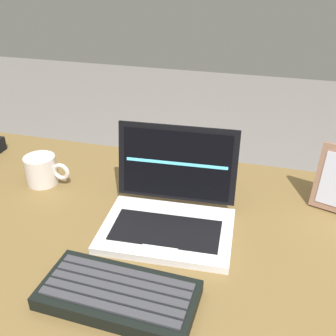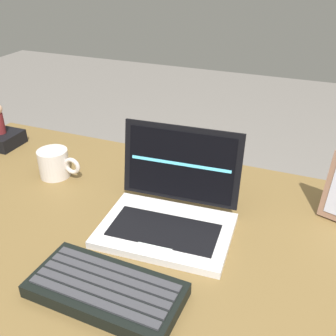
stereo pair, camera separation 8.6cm
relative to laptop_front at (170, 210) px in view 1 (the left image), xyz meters
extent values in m
cube|color=brown|center=(0.09, -0.05, -0.06)|extent=(1.77, 0.81, 0.03)
cylinder|color=black|center=(-0.74, 0.30, -0.42)|extent=(0.06, 0.06, 0.71)
cube|color=silver|center=(0.00, -0.03, -0.03)|extent=(0.31, 0.23, 0.02)
cube|color=black|center=(0.00, -0.05, -0.02)|extent=(0.25, 0.13, 0.00)
cube|color=silver|center=(0.01, -0.11, -0.02)|extent=(0.08, 0.04, 0.00)
cube|color=black|center=(-0.01, 0.08, 0.08)|extent=(0.29, 0.06, 0.19)
cube|color=black|center=(-0.01, 0.08, 0.08)|extent=(0.26, 0.05, 0.16)
cube|color=#59CCF2|center=(0.00, 0.08, 0.08)|extent=(0.25, 0.02, 0.01)
cube|color=black|center=(-0.03, -0.25, -0.03)|extent=(0.30, 0.15, 0.03)
cube|color=#38383D|center=(-0.03, -0.29, -0.01)|extent=(0.27, 0.03, 0.00)
cube|color=#38383D|center=(-0.03, -0.27, -0.01)|extent=(0.27, 0.03, 0.00)
cube|color=#38383D|center=(-0.03, -0.25, -0.01)|extent=(0.27, 0.03, 0.00)
cube|color=#38383D|center=(-0.03, -0.23, -0.01)|extent=(0.27, 0.03, 0.00)
cube|color=#38383D|center=(-0.03, -0.20, -0.01)|extent=(0.27, 0.03, 0.00)
cylinder|color=beige|center=(-0.40, 0.09, 0.00)|extent=(0.09, 0.09, 0.08)
torus|color=beige|center=(-0.33, 0.09, 0.00)|extent=(0.05, 0.01, 0.05)
camera|label=1|loc=(0.20, -0.73, 0.54)|focal=42.07mm
camera|label=2|loc=(0.28, -0.70, 0.54)|focal=42.07mm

